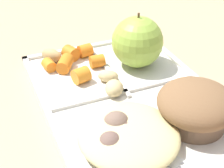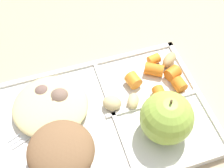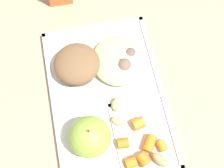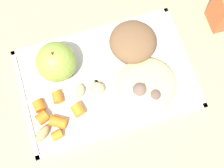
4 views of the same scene
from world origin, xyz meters
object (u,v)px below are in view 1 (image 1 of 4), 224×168
lunch_tray (132,104)px  bran_muffin (196,106)px  green_apple (137,42)px  plastic_fork (148,145)px

lunch_tray → bran_muffin: size_ratio=3.67×
lunch_tray → bran_muffin: (0.08, 0.05, 0.04)m
lunch_tray → green_apple: green_apple is taller
bran_muffin → lunch_tray: bearing=-145.3°
green_apple → lunch_tray: bearing=-29.9°
lunch_tray → green_apple: (-0.09, 0.05, 0.05)m
green_apple → plastic_fork: bearing=-22.3°
lunch_tray → plastic_fork: 0.09m
green_apple → bran_muffin: (0.17, 0.00, -0.01)m
lunch_tray → plastic_fork: lunch_tray is taller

